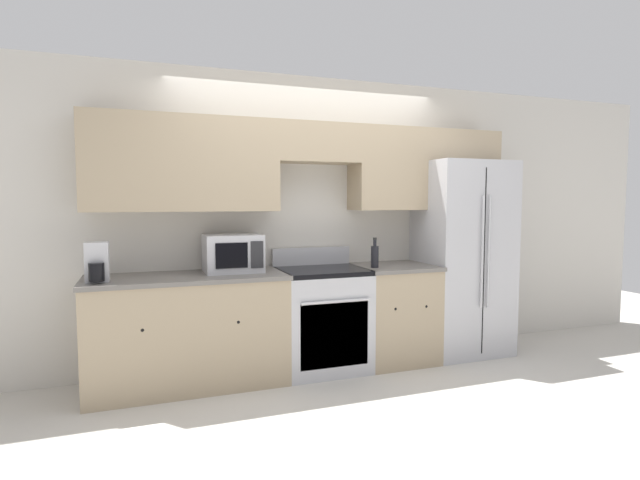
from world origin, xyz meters
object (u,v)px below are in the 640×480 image
(oven_range, at_px, (322,318))
(bottle, at_px, (375,256))
(microwave, at_px, (233,253))
(refrigerator, at_px, (460,257))

(oven_range, bearing_deg, bottle, -11.76)
(bottle, bearing_deg, oven_range, 168.24)
(microwave, relative_size, bottle, 1.75)
(microwave, bearing_deg, refrigerator, -0.74)
(oven_range, distance_m, bottle, 0.72)
(refrigerator, xyz_separation_m, bottle, (-1.00, -0.15, 0.07))
(refrigerator, distance_m, bottle, 1.01)
(refrigerator, relative_size, bottle, 6.98)
(oven_range, bearing_deg, refrigerator, 2.18)
(refrigerator, xyz_separation_m, microwave, (-2.22, 0.03, 0.12))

